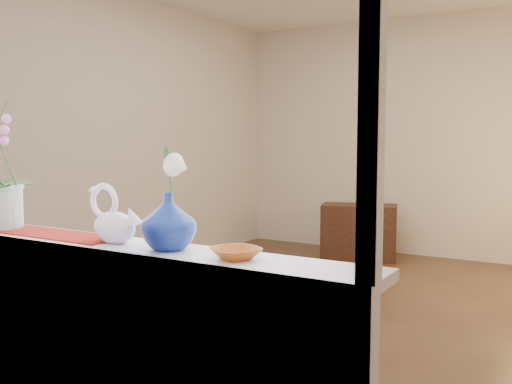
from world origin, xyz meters
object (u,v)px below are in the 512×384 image
side_table (359,232)px  swan (114,215)px  blue_vase (169,217)px  amber_dish (236,254)px  paperweight (156,240)px

side_table → swan: bearing=-98.6°
blue_vase → amber_dish: bearing=-3.0°
amber_dish → side_table: (-1.19, 4.34, -0.63)m
swan → side_table: (-0.61, 4.33, -0.73)m
swan → paperweight: size_ratio=4.17×
paperweight → blue_vase: bearing=11.7°
swan → side_table: 4.44m
swan → blue_vase: bearing=-8.5°
paperweight → side_table: paperweight is taller
amber_dish → side_table: 4.55m
swan → blue_vase: (0.27, 0.00, 0.01)m
swan → blue_vase: 0.27m
blue_vase → side_table: (-0.88, 4.33, -0.74)m
paperweight → side_table: (-0.83, 4.34, -0.65)m
swan → blue_vase: size_ratio=1.06×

